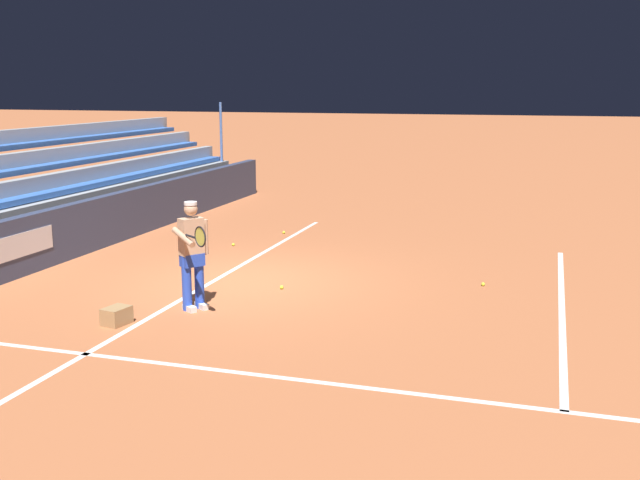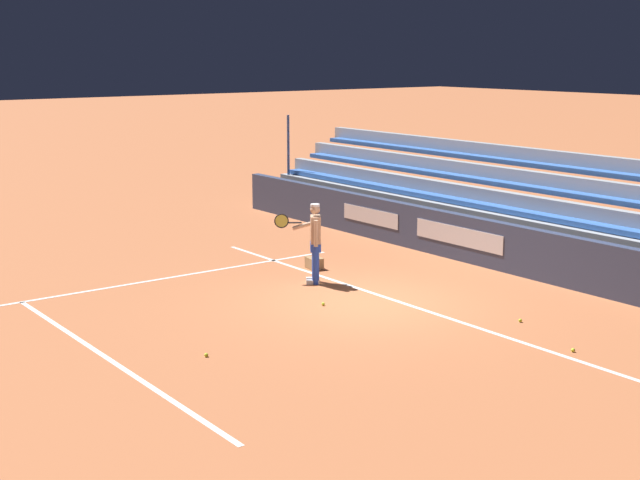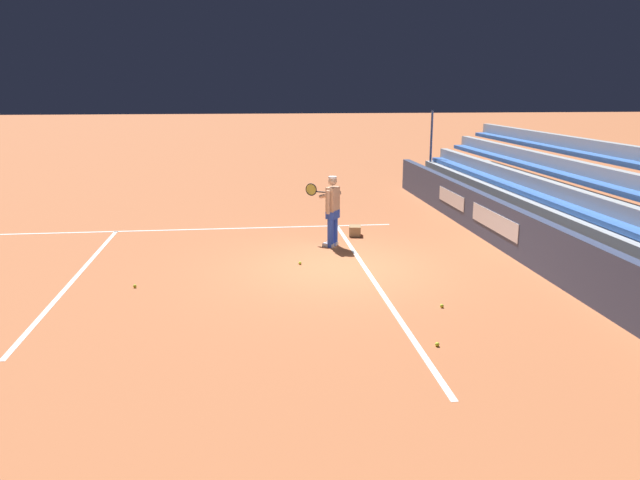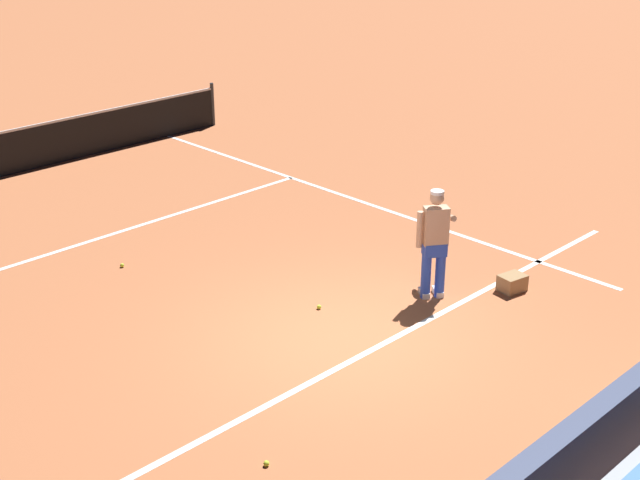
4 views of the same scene
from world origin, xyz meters
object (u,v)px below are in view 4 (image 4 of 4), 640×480
ball_box_cardboard (512,283)px  tennis_ball_far_right (319,307)px  tennis_ball_toward_net (122,265)px  tennis_ball_stray_back (266,463)px  tennis_player (435,242)px  tennis_net (6,152)px

ball_box_cardboard → tennis_ball_far_right: (-2.55, 1.66, -0.10)m
tennis_ball_toward_net → tennis_ball_stray_back: same height
tennis_player → tennis_ball_stray_back: 4.83m
tennis_ball_far_right → ball_box_cardboard: bearing=-33.2°
tennis_player → tennis_ball_stray_back: tennis_player is taller
tennis_ball_toward_net → tennis_ball_stray_back: bearing=-107.8°
ball_box_cardboard → tennis_ball_stray_back: ball_box_cardboard is taller
tennis_ball_far_right → tennis_ball_toward_net: same height
ball_box_cardboard → tennis_net: tennis_net is taller
tennis_player → ball_box_cardboard: tennis_player is taller
tennis_player → tennis_ball_stray_back: (-4.56, -1.33, -0.86)m
ball_box_cardboard → tennis_ball_far_right: size_ratio=6.06×
tennis_player → tennis_ball_toward_net: 5.13m
tennis_ball_far_right → tennis_net: tennis_net is taller
tennis_ball_toward_net → tennis_net: tennis_net is taller
tennis_ball_far_right → tennis_ball_toward_net: 3.55m
ball_box_cardboard → tennis_ball_far_right: 3.04m
tennis_net → tennis_ball_far_right: bearing=-87.9°
tennis_ball_far_right → tennis_ball_stray_back: 3.77m
tennis_player → tennis_net: 10.08m
tennis_net → tennis_player: bearing=-79.3°
tennis_player → ball_box_cardboard: size_ratio=4.29×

